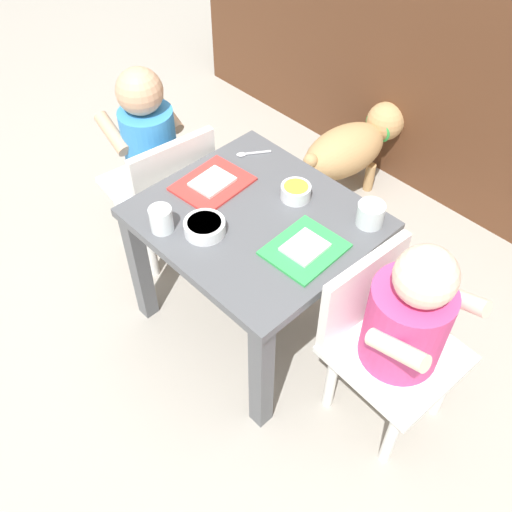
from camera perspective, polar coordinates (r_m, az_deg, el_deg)
ground_plane at (r=1.76m, az=0.00°, el=-6.09°), size 7.00×7.00×0.00m
kitchen_cabinet_back at (r=2.12m, az=21.50°, el=18.42°), size 2.34×0.35×1.00m
dining_table at (r=1.50m, az=0.00°, el=1.82°), size 0.55×0.50×0.42m
seated_child_left at (r=1.74m, az=-10.17°, el=10.27°), size 0.31×0.31×0.64m
seated_child_right at (r=1.33m, az=14.34°, el=-6.19°), size 0.30×0.30×0.61m
dog at (r=2.10m, az=9.56°, el=10.70°), size 0.22×0.46×0.29m
food_tray_left at (r=1.54m, az=-4.33°, el=7.19°), size 0.17×0.20×0.02m
food_tray_right at (r=1.37m, az=4.86°, el=0.71°), size 0.16×0.18×0.02m
water_cup_left at (r=1.44m, az=11.24°, el=3.98°), size 0.07×0.07×0.06m
water_cup_right at (r=1.42m, az=-9.35°, el=3.47°), size 0.06×0.06×0.07m
cereal_bowl_right_side at (r=1.40m, az=-5.11°, el=2.90°), size 0.10×0.10×0.03m
cereal_bowl_left_side at (r=1.49m, az=3.96°, el=6.39°), size 0.08×0.08×0.04m
spoon_by_left_tray at (r=1.64m, az=-0.60°, el=10.13°), size 0.07×0.09×0.01m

